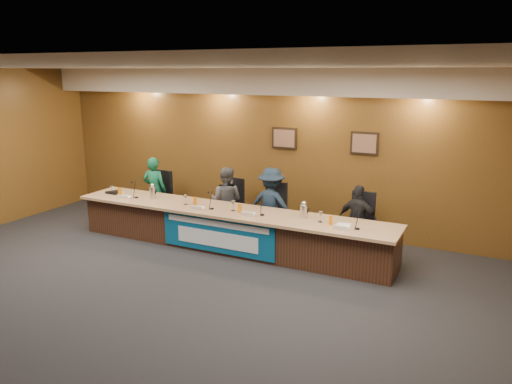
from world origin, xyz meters
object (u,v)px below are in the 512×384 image
panelist_d (358,221)px  carafe_left (153,193)px  panelist_c (271,205)px  panelist_a (155,190)px  office_chair_b (229,209)px  dais_body (229,230)px  panelist_b (226,201)px  office_chair_d (359,227)px  speakerphone (113,192)px  office_chair_c (273,215)px  banner (217,235)px  office_chair_a (158,199)px  carafe_right (304,211)px

panelist_d → carafe_left: size_ratio=5.42×
panelist_c → carafe_left: panelist_c is taller
panelist_a → office_chair_b: panelist_a is taller
dais_body → office_chair_b: dais_body is taller
panelist_b → office_chair_d: 2.63m
panelist_b → panelist_c: panelist_c is taller
carafe_left → panelist_b: bearing=30.5°
panelist_c → speakerphone: size_ratio=4.42×
panelist_a → carafe_left: (0.52, -0.71, 0.16)m
panelist_d → office_chair_c: panelist_d is taller
dais_body → carafe_left: bearing=-179.6°
carafe_left → banner: bearing=-13.7°
panelist_a → office_chair_d: bearing=171.9°
office_chair_a → speakerphone: 1.01m
panelist_c → office_chair_a: (-2.70, 0.10, -0.23)m
panelist_b → panelist_c: bearing=170.9°
banner → carafe_left: bearing=166.3°
banner → office_chair_b: 1.30m
carafe_left → panelist_a: bearing=125.9°
panelist_c → carafe_right: 1.11m
panelist_c → office_chair_c: bearing=-88.7°
panelist_d → speakerphone: (-4.79, -0.76, 0.15)m
panelist_b → office_chair_a: bearing=-12.4°
panelist_b → speakerphone: size_ratio=4.20×
panelist_b → carafe_left: (-1.21, -0.71, 0.19)m
office_chair_d → panelist_b: bearing=-176.9°
office_chair_d → speakerphone: size_ratio=1.50×
office_chair_b → carafe_left: size_ratio=2.08×
panelist_a → carafe_right: (3.60, -0.65, 0.16)m
dais_body → panelist_c: 0.95m
office_chair_a → carafe_right: carafe_right is taller
office_chair_c → carafe_left: (-2.19, -0.81, 0.39)m
panelist_a → speakerphone: panelist_a is taller
office_chair_c → office_chair_b: bearing=170.1°
carafe_left → speakerphone: carafe_left is taller
office_chair_b → office_chair_d: 2.62m
panelist_a → office_chair_c: 2.71m
dais_body → panelist_a: size_ratio=4.26×
office_chair_c → office_chair_d: bearing=-9.9°
office_chair_a → panelist_b: bearing=2.5°
panelist_a → panelist_c: panelist_c is taller
banner → office_chair_a: 2.50m
panelist_b → office_chair_b: size_ratio=2.80×
carafe_left → dais_body: bearing=0.4°
office_chair_a → office_chair_c: same height
panelist_b → speakerphone: 2.30m
banner → panelist_b: (-0.45, 1.12, 0.29)m
panelist_d → office_chair_d: 0.18m
office_chair_a → carafe_left: size_ratio=2.08×
panelist_b → office_chair_a: size_ratio=2.80×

